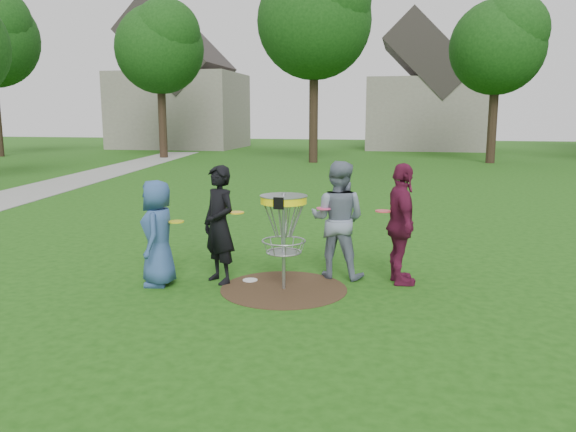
% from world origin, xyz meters
% --- Properties ---
extents(ground, '(100.00, 100.00, 0.00)m').
position_xyz_m(ground, '(0.00, 0.00, 0.00)').
color(ground, '#19470F').
rests_on(ground, ground).
extents(dirt_patch, '(1.80, 1.80, 0.01)m').
position_xyz_m(dirt_patch, '(0.00, 0.00, 0.00)').
color(dirt_patch, '#47331E').
rests_on(dirt_patch, ground).
extents(concrete_path, '(7.75, 39.92, 0.02)m').
position_xyz_m(concrete_path, '(-10.00, 8.00, 0.01)').
color(concrete_path, '#9E9E99').
rests_on(concrete_path, ground).
extents(player_blue, '(0.63, 0.83, 1.53)m').
position_xyz_m(player_blue, '(-1.81, -0.15, 0.77)').
color(player_blue, '#2F4D81').
rests_on(player_blue, ground).
extents(player_black, '(0.75, 0.71, 1.73)m').
position_xyz_m(player_black, '(-0.99, 0.15, 0.86)').
color(player_black, black).
rests_on(player_black, ground).
extents(player_grey, '(0.96, 0.80, 1.77)m').
position_xyz_m(player_grey, '(0.66, 0.78, 0.88)').
color(player_grey, slate).
rests_on(player_grey, ground).
extents(player_maroon, '(0.65, 1.10, 1.77)m').
position_xyz_m(player_maroon, '(1.60, 0.61, 0.88)').
color(player_maroon, maroon).
rests_on(player_maroon, ground).
extents(disc_on_grass, '(0.22, 0.22, 0.02)m').
position_xyz_m(disc_on_grass, '(-0.57, 0.28, 0.01)').
color(disc_on_grass, silver).
rests_on(disc_on_grass, ground).
extents(disc_golf_basket, '(0.66, 0.67, 1.38)m').
position_xyz_m(disc_golf_basket, '(0.00, -0.00, 1.02)').
color(disc_golf_basket, '#9EA0A5').
rests_on(disc_golf_basket, ground).
extents(held_discs, '(3.09, 0.92, 0.16)m').
position_xyz_m(held_discs, '(-0.11, 0.26, 1.04)').
color(held_discs, yellow).
rests_on(held_discs, ground).
extents(tree_row, '(51.20, 17.42, 9.90)m').
position_xyz_m(tree_row, '(0.44, 20.67, 6.21)').
color(tree_row, '#38281C').
rests_on(tree_row, ground).
extents(house_row, '(44.50, 10.65, 11.62)m').
position_xyz_m(house_row, '(4.78, 33.07, 4.14)').
color(house_row, gray).
rests_on(house_row, ground).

